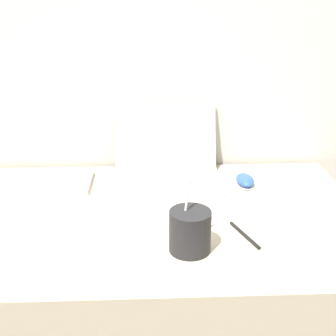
{
  "coord_description": "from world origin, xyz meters",
  "views": [
    {
      "loc": [
        0.03,
        -0.79,
        1.32
      ],
      "look_at": [
        0.09,
        0.52,
        0.79
      ],
      "focal_mm": 50.0,
      "sensor_mm": 36.0,
      "label": 1
    }
  ],
  "objects": [
    {
      "name": "laptop",
      "position": [
        0.09,
        0.63,
        0.76
      ],
      "size": [
        0.34,
        0.29,
        0.23
      ],
      "color": "silver",
      "rests_on": "desk"
    },
    {
      "name": "wall_back",
      "position": [
        0.0,
        0.78,
        1.25
      ],
      "size": [
        7.0,
        0.04,
        2.5
      ],
      "color": "silver",
      "rests_on": "ground_plane"
    },
    {
      "name": "pen",
      "position": [
        0.27,
        0.24,
        0.72
      ],
      "size": [
        0.06,
        0.13,
        0.01
      ],
      "color": "black",
      "rests_on": "desk"
    },
    {
      "name": "computer_mouse",
      "position": [
        0.34,
        0.57,
        0.72
      ],
      "size": [
        0.06,
        0.1,
        0.03
      ],
      "color": "#B2B2B7",
      "rests_on": "desk"
    },
    {
      "name": "external_keyboard",
      "position": [
        -0.36,
        0.59,
        0.72
      ],
      "size": [
        0.42,
        0.17,
        0.02
      ],
      "color": "silver",
      "rests_on": "desk"
    },
    {
      "name": "desk",
      "position": [
        0.0,
        0.37,
        0.36
      ],
      "size": [
        1.28,
        0.74,
        0.71
      ],
      "color": "beige",
      "rests_on": "ground_plane"
    },
    {
      "name": "drink_cup",
      "position": [
        0.13,
        0.18,
        0.77
      ],
      "size": [
        0.1,
        0.1,
        0.22
      ],
      "color": "#232326",
      "rests_on": "desk"
    }
  ]
}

